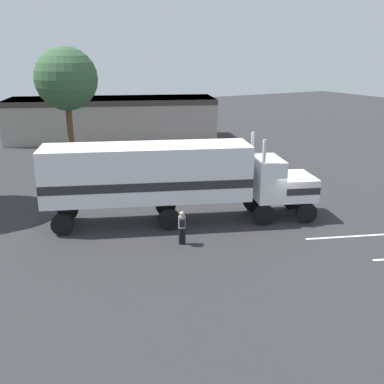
{
  "coord_description": "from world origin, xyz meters",
  "views": [
    {
      "loc": [
        -15.49,
        -17.89,
        8.69
      ],
      "look_at": [
        -4.75,
        2.08,
        1.6
      ],
      "focal_mm": 42.37,
      "sensor_mm": 36.0,
      "label": 1
    }
  ],
  "objects": [
    {
      "name": "ground_plane",
      "position": [
        0.0,
        0.0,
        0.0
      ],
      "size": [
        120.0,
        120.0,
        0.0
      ],
      "primitive_type": "plane",
      "color": "#2D2D30"
    },
    {
      "name": "lane_stripe_near",
      "position": [
        0.96,
        -3.5,
        0.01
      ],
      "size": [
        4.19,
        1.65,
        0.01
      ],
      "primitive_type": "cube",
      "rotation": [
        0.0,
        0.0,
        -0.35
      ],
      "color": "silver",
      "rests_on": "ground_plane"
    },
    {
      "name": "semi_truck",
      "position": [
        -5.88,
        2.51,
        2.52
      ],
      "size": [
        14.11,
        7.37,
        4.5
      ],
      "color": "white",
      "rests_on": "ground_plane"
    },
    {
      "name": "person_bystander",
      "position": [
        -6.63,
        -0.43,
        0.89
      ],
      "size": [
        0.41,
        0.48,
        1.63
      ],
      "color": "black",
      "rests_on": "ground_plane"
    },
    {
      "name": "tree_left",
      "position": [
        -7.81,
        15.05,
        6.76
      ],
      "size": [
        4.41,
        4.41,
        9.02
      ],
      "color": "brown",
      "rests_on": "ground_plane"
    },
    {
      "name": "building_backdrop",
      "position": [
        -0.81,
        26.38,
        2.29
      ],
      "size": [
        21.34,
        12.89,
        4.18
      ],
      "color": "#9E938C",
      "rests_on": "ground_plane"
    }
  ]
}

